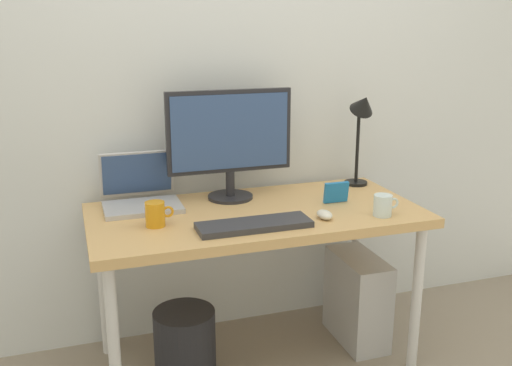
{
  "coord_description": "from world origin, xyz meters",
  "views": [
    {
      "loc": [
        -0.72,
        -2.17,
        1.47
      ],
      "look_at": [
        0.0,
        0.0,
        0.82
      ],
      "focal_mm": 40.65,
      "sensor_mm": 36.0,
      "label": 1
    }
  ],
  "objects_px": {
    "desk_lamp": "(362,118)",
    "mouse": "(325,215)",
    "monitor": "(230,138)",
    "photo_frame": "(336,192)",
    "coffee_mug": "(156,214)",
    "laptop": "(140,193)",
    "computer_tower": "(357,299)",
    "keyboard": "(254,225)",
    "glass_cup": "(383,205)",
    "wastebasket": "(185,344)",
    "desk": "(256,225)"
  },
  "relations": [
    {
      "from": "desk_lamp",
      "to": "mouse",
      "type": "xyz_separation_m",
      "value": [
        -0.36,
        -0.38,
        -0.31
      ]
    },
    {
      "from": "monitor",
      "to": "photo_frame",
      "type": "distance_m",
      "value": 0.52
    },
    {
      "from": "coffee_mug",
      "to": "monitor",
      "type": "bearing_deg",
      "value": 34.83
    },
    {
      "from": "laptop",
      "to": "computer_tower",
      "type": "relative_size",
      "value": 0.76
    },
    {
      "from": "keyboard",
      "to": "mouse",
      "type": "height_order",
      "value": "mouse"
    },
    {
      "from": "desk_lamp",
      "to": "coffee_mug",
      "type": "bearing_deg",
      "value": -165.61
    },
    {
      "from": "monitor",
      "to": "mouse",
      "type": "bearing_deg",
      "value": -53.69
    },
    {
      "from": "monitor",
      "to": "glass_cup",
      "type": "distance_m",
      "value": 0.71
    },
    {
      "from": "monitor",
      "to": "glass_cup",
      "type": "relative_size",
      "value": 5.04
    },
    {
      "from": "laptop",
      "to": "wastebasket",
      "type": "xyz_separation_m",
      "value": [
        0.12,
        -0.24,
        -0.61
      ]
    },
    {
      "from": "mouse",
      "to": "wastebasket",
      "type": "bearing_deg",
      "value": 163.41
    },
    {
      "from": "laptop",
      "to": "photo_frame",
      "type": "distance_m",
      "value": 0.84
    },
    {
      "from": "keyboard",
      "to": "mouse",
      "type": "xyz_separation_m",
      "value": [
        0.3,
        0.01,
        0.01
      ]
    },
    {
      "from": "wastebasket",
      "to": "desk_lamp",
      "type": "bearing_deg",
      "value": 13.59
    },
    {
      "from": "monitor",
      "to": "keyboard",
      "type": "relative_size",
      "value": 1.26
    },
    {
      "from": "keyboard",
      "to": "computer_tower",
      "type": "height_order",
      "value": "keyboard"
    },
    {
      "from": "photo_frame",
      "to": "computer_tower",
      "type": "relative_size",
      "value": 0.26
    },
    {
      "from": "laptop",
      "to": "mouse",
      "type": "relative_size",
      "value": 3.56
    },
    {
      "from": "desk",
      "to": "monitor",
      "type": "xyz_separation_m",
      "value": [
        -0.05,
        0.2,
        0.34
      ]
    },
    {
      "from": "desk",
      "to": "mouse",
      "type": "xyz_separation_m",
      "value": [
        0.23,
        -0.18,
        0.08
      ]
    },
    {
      "from": "photo_frame",
      "to": "wastebasket",
      "type": "relative_size",
      "value": 0.37
    },
    {
      "from": "desk",
      "to": "keyboard",
      "type": "height_order",
      "value": "keyboard"
    },
    {
      "from": "keyboard",
      "to": "computer_tower",
      "type": "bearing_deg",
      "value": 20.06
    },
    {
      "from": "keyboard",
      "to": "photo_frame",
      "type": "xyz_separation_m",
      "value": [
        0.44,
        0.19,
        0.04
      ]
    },
    {
      "from": "mouse",
      "to": "photo_frame",
      "type": "height_order",
      "value": "photo_frame"
    },
    {
      "from": "desk",
      "to": "wastebasket",
      "type": "bearing_deg",
      "value": -176.93
    },
    {
      "from": "keyboard",
      "to": "computer_tower",
      "type": "distance_m",
      "value": 0.8
    },
    {
      "from": "monitor",
      "to": "computer_tower",
      "type": "distance_m",
      "value": 0.97
    },
    {
      "from": "desk",
      "to": "coffee_mug",
      "type": "xyz_separation_m",
      "value": [
        -0.42,
        -0.06,
        0.11
      ]
    },
    {
      "from": "desk",
      "to": "laptop",
      "type": "height_order",
      "value": "laptop"
    },
    {
      "from": "mouse",
      "to": "computer_tower",
      "type": "distance_m",
      "value": 0.61
    },
    {
      "from": "monitor",
      "to": "laptop",
      "type": "relative_size",
      "value": 1.73
    },
    {
      "from": "computer_tower",
      "to": "wastebasket",
      "type": "height_order",
      "value": "computer_tower"
    },
    {
      "from": "desk_lamp",
      "to": "wastebasket",
      "type": "distance_m",
      "value": 1.28
    },
    {
      "from": "coffee_mug",
      "to": "wastebasket",
      "type": "distance_m",
      "value": 0.61
    },
    {
      "from": "coffee_mug",
      "to": "wastebasket",
      "type": "height_order",
      "value": "coffee_mug"
    },
    {
      "from": "laptop",
      "to": "keyboard",
      "type": "distance_m",
      "value": 0.56
    },
    {
      "from": "photo_frame",
      "to": "desk_lamp",
      "type": "bearing_deg",
      "value": 43.12
    },
    {
      "from": "wastebasket",
      "to": "mouse",
      "type": "bearing_deg",
      "value": -16.59
    },
    {
      "from": "desk",
      "to": "desk_lamp",
      "type": "xyz_separation_m",
      "value": [
        0.59,
        0.2,
        0.39
      ]
    },
    {
      "from": "wastebasket",
      "to": "coffee_mug",
      "type": "bearing_deg",
      "value": -158.76
    },
    {
      "from": "coffee_mug",
      "to": "computer_tower",
      "type": "bearing_deg",
      "value": 4.55
    },
    {
      "from": "desk_lamp",
      "to": "keyboard",
      "type": "relative_size",
      "value": 1.04
    },
    {
      "from": "monitor",
      "to": "coffee_mug",
      "type": "xyz_separation_m",
      "value": [
        -0.37,
        -0.26,
        -0.23
      ]
    },
    {
      "from": "laptop",
      "to": "glass_cup",
      "type": "height_order",
      "value": "laptop"
    },
    {
      "from": "computer_tower",
      "to": "laptop",
      "type": "bearing_deg",
      "value": 167.92
    },
    {
      "from": "mouse",
      "to": "coffee_mug",
      "type": "relative_size",
      "value": 0.81
    },
    {
      "from": "laptop",
      "to": "keyboard",
      "type": "height_order",
      "value": "laptop"
    },
    {
      "from": "monitor",
      "to": "glass_cup",
      "type": "bearing_deg",
      "value": -39.05
    },
    {
      "from": "wastebasket",
      "to": "computer_tower",
      "type": "bearing_deg",
      "value": 2.37
    }
  ]
}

